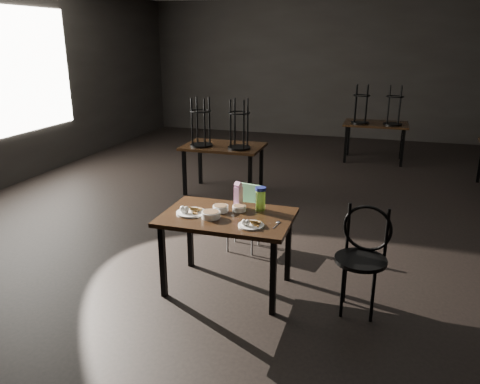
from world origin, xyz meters
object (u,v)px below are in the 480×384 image
(water_bottle, at_px, (260,198))
(juice_carton, at_px, (238,195))
(main_table, at_px, (227,223))
(bentwood_chair, at_px, (363,251))
(school_chair, at_px, (246,211))

(water_bottle, bearing_deg, juice_carton, 177.77)
(main_table, bearing_deg, bentwood_chair, 0.70)
(juice_carton, bearing_deg, bentwood_chair, -10.52)
(juice_carton, bearing_deg, school_chair, 100.65)
(school_chair, bearing_deg, bentwood_chair, -23.36)
(main_table, relative_size, bentwood_chair, 1.28)
(water_bottle, bearing_deg, bentwood_chair, -12.35)
(main_table, relative_size, school_chair, 1.64)
(bentwood_chair, bearing_deg, main_table, -170.72)
(bentwood_chair, bearing_deg, water_bottle, 176.22)
(bentwood_chair, relative_size, school_chair, 1.28)
(juice_carton, bearing_deg, water_bottle, -2.23)
(water_bottle, distance_m, school_chair, 0.91)
(water_bottle, height_order, school_chair, water_bottle)
(juice_carton, xyz_separation_m, school_chair, (-0.13, 0.72, -0.43))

